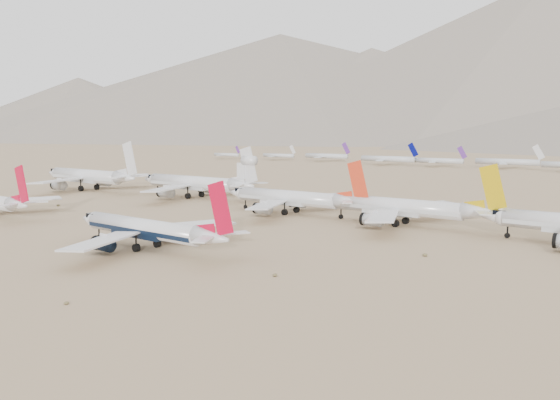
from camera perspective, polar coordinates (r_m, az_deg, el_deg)
ground at (r=106.39m, az=-11.52°, el=-5.93°), size 7000.00×7000.00×0.00m
main_airliner at (r=113.40m, az=-13.59°, el=-3.02°), size 43.20×42.19×15.25m
row2_gold_tail at (r=142.39m, az=12.76°, el=-0.79°), size 46.85×45.82×16.68m
row2_orange_tail at (r=158.94m, az=1.29°, el=0.16°), size 46.23×45.23×16.49m
row2_white_trijet at (r=200.27m, az=-8.64°, el=1.77°), size 54.33×53.09×19.25m
row2_white_twin at (r=237.62m, az=-19.29°, el=2.32°), size 57.54×56.30×20.56m
desert_scrub at (r=84.32m, az=-24.31°, el=-9.65°), size 261.14×121.67×0.63m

